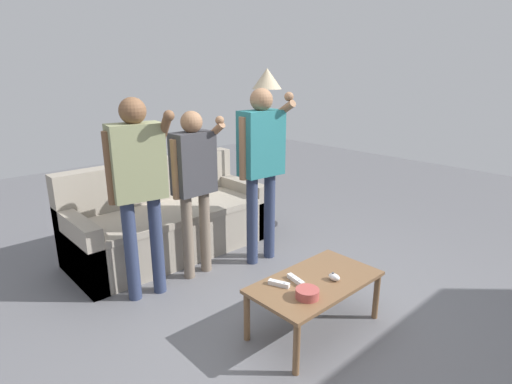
{
  "coord_description": "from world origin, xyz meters",
  "views": [
    {
      "loc": [
        -1.93,
        -1.85,
        1.78
      ],
      "look_at": [
        0.05,
        0.31,
        0.9
      ],
      "focal_mm": 28.6,
      "sensor_mm": 36.0,
      "label": 1
    }
  ],
  "objects_px": {
    "couch": "(168,222)",
    "snack_bowl": "(307,293)",
    "game_remote_wand_near": "(296,280)",
    "player_right": "(261,156)",
    "player_left": "(138,177)",
    "game_remote_wand_far": "(279,284)",
    "floor_lamp": "(267,92)",
    "player_center": "(194,176)",
    "coffee_table": "(315,286)",
    "game_remote_nunchuk": "(334,277)"
  },
  "relations": [
    {
      "from": "couch",
      "to": "game_remote_wand_near",
      "type": "bearing_deg",
      "value": -91.61
    },
    {
      "from": "player_right",
      "to": "floor_lamp",
      "type": "bearing_deg",
      "value": 43.2
    },
    {
      "from": "player_right",
      "to": "game_remote_wand_far",
      "type": "distance_m",
      "value": 1.35
    },
    {
      "from": "player_right",
      "to": "game_remote_wand_near",
      "type": "height_order",
      "value": "player_right"
    },
    {
      "from": "floor_lamp",
      "to": "player_right",
      "type": "distance_m",
      "value": 1.07
    },
    {
      "from": "coffee_table",
      "to": "game_remote_nunchuk",
      "type": "xyz_separation_m",
      "value": [
        0.1,
        -0.08,
        0.07
      ]
    },
    {
      "from": "player_left",
      "to": "player_center",
      "type": "distance_m",
      "value": 0.52
    },
    {
      "from": "floor_lamp",
      "to": "player_center",
      "type": "height_order",
      "value": "floor_lamp"
    },
    {
      "from": "player_center",
      "to": "game_remote_wand_near",
      "type": "bearing_deg",
      "value": -88.86
    },
    {
      "from": "game_remote_wand_near",
      "to": "floor_lamp",
      "type": "bearing_deg",
      "value": 51.8
    },
    {
      "from": "game_remote_wand_near",
      "to": "player_right",
      "type": "bearing_deg",
      "value": 58.81
    },
    {
      "from": "couch",
      "to": "game_remote_wand_far",
      "type": "bearing_deg",
      "value": -95.7
    },
    {
      "from": "game_remote_nunchuk",
      "to": "player_left",
      "type": "relative_size",
      "value": 0.06
    },
    {
      "from": "coffee_table",
      "to": "floor_lamp",
      "type": "xyz_separation_m",
      "value": [
        1.17,
        1.71,
        1.21
      ]
    },
    {
      "from": "snack_bowl",
      "to": "player_center",
      "type": "bearing_deg",
      "value": 86.83
    },
    {
      "from": "coffee_table",
      "to": "player_center",
      "type": "distance_m",
      "value": 1.38
    },
    {
      "from": "player_center",
      "to": "game_remote_wand_far",
      "type": "distance_m",
      "value": 1.24
    },
    {
      "from": "game_remote_wand_near",
      "to": "game_remote_wand_far",
      "type": "distance_m",
      "value": 0.13
    },
    {
      "from": "game_remote_nunchuk",
      "to": "game_remote_wand_far",
      "type": "bearing_deg",
      "value": 148.43
    },
    {
      "from": "player_center",
      "to": "game_remote_wand_near",
      "type": "height_order",
      "value": "player_center"
    },
    {
      "from": "player_left",
      "to": "couch",
      "type": "bearing_deg",
      "value": 47.59
    },
    {
      "from": "game_remote_nunchuk",
      "to": "coffee_table",
      "type": "bearing_deg",
      "value": 138.75
    },
    {
      "from": "couch",
      "to": "snack_bowl",
      "type": "xyz_separation_m",
      "value": [
        -0.15,
        -1.97,
        0.1
      ]
    },
    {
      "from": "game_remote_wand_far",
      "to": "game_remote_nunchuk",
      "type": "bearing_deg",
      "value": -31.57
    },
    {
      "from": "game_remote_nunchuk",
      "to": "game_remote_wand_far",
      "type": "relative_size",
      "value": 0.58
    },
    {
      "from": "snack_bowl",
      "to": "player_center",
      "type": "relative_size",
      "value": 0.1
    },
    {
      "from": "game_remote_nunchuk",
      "to": "game_remote_wand_near",
      "type": "relative_size",
      "value": 0.54
    },
    {
      "from": "coffee_table",
      "to": "snack_bowl",
      "type": "height_order",
      "value": "snack_bowl"
    },
    {
      "from": "game_remote_nunchuk",
      "to": "game_remote_wand_near",
      "type": "distance_m",
      "value": 0.27
    },
    {
      "from": "game_remote_nunchuk",
      "to": "floor_lamp",
      "type": "xyz_separation_m",
      "value": [
        1.07,
        1.79,
        1.14
      ]
    },
    {
      "from": "floor_lamp",
      "to": "game_remote_wand_far",
      "type": "distance_m",
      "value": 2.41
    },
    {
      "from": "game_remote_wand_near",
      "to": "snack_bowl",
      "type": "bearing_deg",
      "value": -117.48
    },
    {
      "from": "player_center",
      "to": "player_right",
      "type": "distance_m",
      "value": 0.65
    },
    {
      "from": "game_remote_wand_near",
      "to": "game_remote_wand_far",
      "type": "height_order",
      "value": "same"
    },
    {
      "from": "couch",
      "to": "game_remote_nunchuk",
      "type": "distance_m",
      "value": 1.96
    },
    {
      "from": "floor_lamp",
      "to": "player_right",
      "type": "relative_size",
      "value": 1.1
    },
    {
      "from": "player_center",
      "to": "game_remote_wand_near",
      "type": "xyz_separation_m",
      "value": [
        0.02,
        -1.16,
        -0.52
      ]
    },
    {
      "from": "couch",
      "to": "player_left",
      "type": "height_order",
      "value": "player_left"
    },
    {
      "from": "player_left",
      "to": "game_remote_wand_far",
      "type": "relative_size",
      "value": 10.55
    },
    {
      "from": "couch",
      "to": "game_remote_wand_near",
      "type": "relative_size",
      "value": 11.97
    },
    {
      "from": "snack_bowl",
      "to": "game_remote_wand_far",
      "type": "height_order",
      "value": "snack_bowl"
    },
    {
      "from": "coffee_table",
      "to": "floor_lamp",
      "type": "relative_size",
      "value": 0.52
    },
    {
      "from": "game_remote_wand_far",
      "to": "player_center",
      "type": "bearing_deg",
      "value": 84.86
    },
    {
      "from": "player_center",
      "to": "player_right",
      "type": "xyz_separation_m",
      "value": [
        0.62,
        -0.17,
        0.11
      ]
    },
    {
      "from": "floor_lamp",
      "to": "game_remote_wand_far",
      "type": "xyz_separation_m",
      "value": [
        -1.41,
        -1.59,
        -1.15
      ]
    },
    {
      "from": "player_left",
      "to": "game_remote_nunchuk",
      "type": "bearing_deg",
      "value": -60.01
    },
    {
      "from": "player_center",
      "to": "floor_lamp",
      "type": "bearing_deg",
      "value": 19.79
    },
    {
      "from": "player_right",
      "to": "game_remote_nunchuk",
      "type": "bearing_deg",
      "value": -108.48
    },
    {
      "from": "player_left",
      "to": "player_center",
      "type": "height_order",
      "value": "player_left"
    },
    {
      "from": "player_right",
      "to": "game_remote_wand_far",
      "type": "relative_size",
      "value": 10.79
    }
  ]
}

